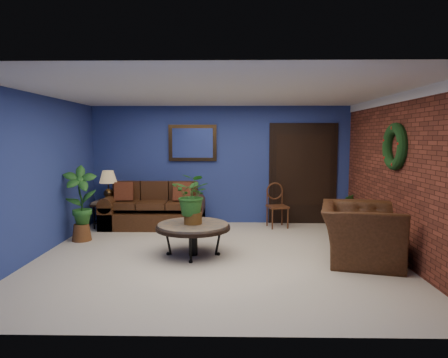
{
  "coord_description": "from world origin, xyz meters",
  "views": [
    {
      "loc": [
        0.23,
        -6.02,
        1.84
      ],
      "look_at": [
        0.1,
        0.55,
        1.15
      ],
      "focal_mm": 32.0,
      "sensor_mm": 36.0,
      "label": 1
    }
  ],
  "objects_px": {
    "sofa": "(154,212)",
    "coffee_table": "(193,227)",
    "side_chair": "(276,202)",
    "armchair": "(360,233)",
    "end_table": "(109,207)",
    "table_lamp": "(108,182)"
  },
  "relations": [
    {
      "from": "end_table",
      "to": "coffee_table",
      "type": "bearing_deg",
      "value": -45.68
    },
    {
      "from": "armchair",
      "to": "table_lamp",
      "type": "bearing_deg",
      "value": 77.88
    },
    {
      "from": "sofa",
      "to": "table_lamp",
      "type": "xyz_separation_m",
      "value": [
        -0.93,
        -0.03,
        0.63
      ]
    },
    {
      "from": "coffee_table",
      "to": "armchair",
      "type": "xyz_separation_m",
      "value": [
        2.52,
        -0.24,
        -0.02
      ]
    },
    {
      "from": "sofa",
      "to": "coffee_table",
      "type": "xyz_separation_m",
      "value": [
        1.0,
        -2.0,
        0.14
      ]
    },
    {
      "from": "sofa",
      "to": "table_lamp",
      "type": "relative_size",
      "value": 3.43
    },
    {
      "from": "armchair",
      "to": "coffee_table",
      "type": "bearing_deg",
      "value": 98.86
    },
    {
      "from": "coffee_table",
      "to": "armchair",
      "type": "height_order",
      "value": "armchair"
    },
    {
      "from": "end_table",
      "to": "table_lamp",
      "type": "relative_size",
      "value": 0.99
    },
    {
      "from": "side_chair",
      "to": "armchair",
      "type": "distance_m",
      "value": 2.49
    },
    {
      "from": "end_table",
      "to": "side_chair",
      "type": "height_order",
      "value": "side_chair"
    },
    {
      "from": "coffee_table",
      "to": "end_table",
      "type": "relative_size",
      "value": 1.96
    },
    {
      "from": "table_lamp",
      "to": "side_chair",
      "type": "bearing_deg",
      "value": 1.08
    },
    {
      "from": "sofa",
      "to": "end_table",
      "type": "bearing_deg",
      "value": -178.31
    },
    {
      "from": "side_chair",
      "to": "sofa",
      "type": "bearing_deg",
      "value": 167.06
    },
    {
      "from": "sofa",
      "to": "coffee_table",
      "type": "relative_size",
      "value": 1.77
    },
    {
      "from": "end_table",
      "to": "side_chair",
      "type": "xyz_separation_m",
      "value": [
        3.45,
        0.07,
        0.1
      ]
    },
    {
      "from": "end_table",
      "to": "armchair",
      "type": "bearing_deg",
      "value": -26.51
    },
    {
      "from": "armchair",
      "to": "end_table",
      "type": "bearing_deg",
      "value": 77.88
    },
    {
      "from": "table_lamp",
      "to": "armchair",
      "type": "relative_size",
      "value": 0.46
    },
    {
      "from": "sofa",
      "to": "coffee_table",
      "type": "height_order",
      "value": "sofa"
    },
    {
      "from": "armchair",
      "to": "side_chair",
      "type": "bearing_deg",
      "value": 37.94
    }
  ]
}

